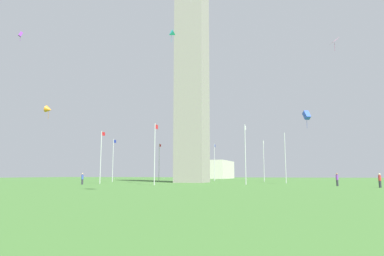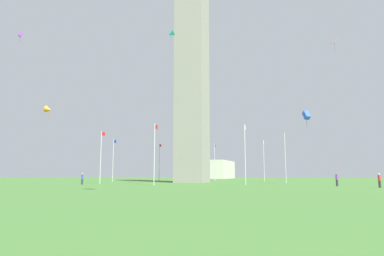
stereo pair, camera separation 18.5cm
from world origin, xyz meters
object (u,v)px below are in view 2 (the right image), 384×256
object	(u,v)px
person_purple_shirt	(337,180)
kite_cyan_delta	(171,34)
flagpole_sw	(245,152)
person_blue_shirt	(82,179)
kite_orange_delta	(49,110)
obelisk_monument	(192,54)
person_red_shirt	(379,180)
kite_blue_box	(306,115)
distant_building	(216,170)
kite_purple_box	(21,34)
flagpole_se	(101,155)
kite_pink_diamond	(334,41)
flagpole_s	(155,151)
flagpole_ne	(159,160)
flagpole_w	(285,156)
flagpole_n	(215,161)
flagpole_e	(113,158)
flagpole_nw	(264,159)

from	to	relation	value
person_purple_shirt	kite_cyan_delta	distance (m)	35.42
flagpole_sw	person_purple_shirt	world-z (taller)	flagpole_sw
person_blue_shirt	kite_orange_delta	distance (m)	11.78
obelisk_monument	person_red_shirt	bearing A→B (deg)	-121.83
kite_blue_box	distant_building	bearing A→B (deg)	24.14
person_blue_shirt	kite_blue_box	distance (m)	36.88
kite_purple_box	person_purple_shirt	bearing A→B (deg)	-80.42
flagpole_se	kite_pink_diamond	world-z (taller)	kite_pink_diamond
flagpole_s	kite_blue_box	bearing A→B (deg)	-64.62
flagpole_ne	flagpole_w	bearing A→B (deg)	-112.50
flagpole_n	flagpole_se	distance (m)	32.96
flagpole_w	person_purple_shirt	bearing A→B (deg)	-151.76
flagpole_e	kite_purple_box	xyz separation A→B (m)	(-21.77, 5.12, 19.72)
flagpole_sw	flagpole_w	distance (m)	13.65
flagpole_w	distant_building	size ratio (longest dim) A/B	0.41
obelisk_monument	flagpole_sw	world-z (taller)	obelisk_monument
person_red_shirt	kite_orange_delta	bearing A→B (deg)	33.26
kite_pink_diamond	flagpole_sw	bearing A→B (deg)	115.10
flagpole_se	kite_blue_box	size ratio (longest dim) A/B	3.15
flagpole_s	flagpole_nw	world-z (taller)	same
flagpole_s	kite_cyan_delta	bearing A→B (deg)	-0.65
flagpole_ne	flagpole_s	xyz separation A→B (m)	(-30.45, -12.61, 0.00)
person_blue_shirt	kite_orange_delta	xyz separation A→B (m)	(-5.05, 2.79, 10.28)
flagpole_s	kite_purple_box	bearing A→B (deg)	99.71
kite_blue_box	kite_pink_diamond	distance (m)	13.32
flagpole_n	person_blue_shirt	size ratio (longest dim) A/B	5.20
flagpole_sw	distant_building	bearing A→B (deg)	17.26
flagpole_e	kite_blue_box	world-z (taller)	kite_blue_box
flagpole_n	kite_blue_box	xyz separation A→B (m)	(-25.37, -21.72, 5.98)
flagpole_n	person_red_shirt	xyz separation A→B (m)	(-36.16, -29.43, -4.14)
flagpole_e	flagpole_w	world-z (taller)	same
kite_purple_box	kite_blue_box	bearing A→B (deg)	-72.33
flagpole_e	flagpole_n	bearing A→B (deg)	-45.00
flagpole_e	flagpole_nw	size ratio (longest dim) A/B	1.00
flagpole_w	kite_cyan_delta	xyz separation A→B (m)	(-11.82, 17.77, 20.82)
person_purple_shirt	flagpole_ne	bearing A→B (deg)	-39.65
flagpole_e	kite_pink_diamond	size ratio (longest dim) A/B	4.20
flagpole_ne	kite_orange_delta	distance (m)	36.63
flagpole_se	kite_purple_box	distance (m)	24.08
flagpole_w	distant_building	world-z (taller)	flagpole_w
obelisk_monument	flagpole_s	size ratio (longest dim) A/B	5.75
flagpole_sw	flagpole_w	size ratio (longest dim) A/B	1.00
flagpole_ne	person_blue_shirt	world-z (taller)	flagpole_ne
kite_pink_diamond	person_purple_shirt	bearing A→B (deg)	169.26
flagpole_nw	kite_purple_box	distance (m)	53.26
flagpole_sw	kite_pink_diamond	xyz separation A→B (m)	(6.55, -13.99, 18.28)
kite_orange_delta	kite_cyan_delta	world-z (taller)	kite_cyan_delta
obelisk_monument	flagpole_se	bearing A→B (deg)	134.88
flagpole_se	distant_building	world-z (taller)	flagpole_se
flagpole_e	kite_purple_box	world-z (taller)	kite_purple_box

